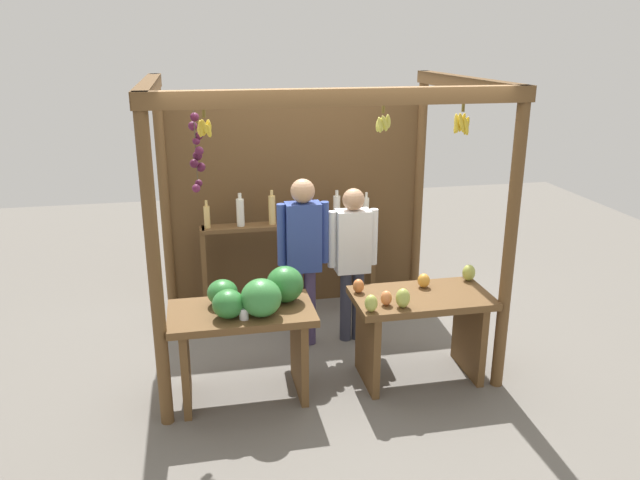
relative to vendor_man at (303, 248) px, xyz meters
name	(u,v)px	position (x,y,z in m)	size (l,w,h in m)	color
ground_plane	(316,343)	(0.11, -0.02, -0.98)	(12.00, 12.00, 0.00)	slate
market_stall	(306,185)	(0.11, 0.45, 0.48)	(2.87, 2.19, 2.50)	brown
fruit_counter_left	(250,316)	(-0.58, -0.81, -0.26)	(1.15, 0.64, 1.07)	brown
fruit_counter_right	(419,317)	(0.86, -0.80, -0.41)	(1.17, 0.64, 0.94)	brown
bottle_shelf_unit	(289,243)	(-0.02, 0.76, -0.19)	(1.83, 0.22, 1.36)	brown
vendor_man	(303,248)	(0.00, 0.00, 0.00)	(0.48, 0.22, 1.63)	#45395E
vendor_woman	(353,252)	(0.47, 0.01, -0.08)	(0.48, 0.21, 1.52)	#313344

